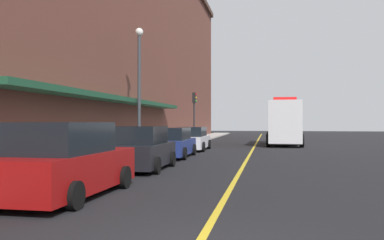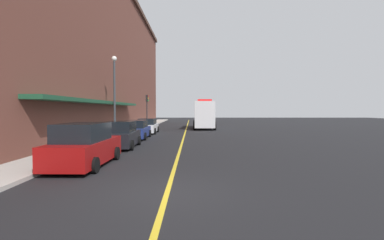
# 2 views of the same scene
# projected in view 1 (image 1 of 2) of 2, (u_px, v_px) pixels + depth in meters

# --- Properties ---
(ground_plane) EXTENTS (112.00, 112.00, 0.00)m
(ground_plane) POSITION_uv_depth(u_px,v_px,m) (254.00, 148.00, 30.62)
(ground_plane) COLOR black
(sidewalk_left) EXTENTS (2.40, 70.00, 0.15)m
(sidewalk_left) POSITION_uv_depth(u_px,v_px,m) (171.00, 146.00, 31.74)
(sidewalk_left) COLOR #ADA8A0
(sidewalk_left) RESTS_ON ground
(lane_center_stripe) EXTENTS (0.16, 70.00, 0.01)m
(lane_center_stripe) POSITION_uv_depth(u_px,v_px,m) (254.00, 148.00, 30.62)
(lane_center_stripe) COLOR gold
(lane_center_stripe) RESTS_ON ground
(brick_building_left) EXTENTS (9.80, 64.00, 18.10)m
(brick_building_left) POSITION_uv_depth(u_px,v_px,m) (98.00, 28.00, 31.79)
(brick_building_left) COLOR brown
(brick_building_left) RESTS_ON ground
(parked_car_0) EXTENTS (2.18, 4.91, 1.90)m
(parked_car_0) POSITION_uv_depth(u_px,v_px,m) (66.00, 162.00, 10.58)
(parked_car_0) COLOR maroon
(parked_car_0) RESTS_ON ground
(parked_car_1) EXTENTS (2.15, 4.36, 1.73)m
(parked_car_1) POSITION_uv_depth(u_px,v_px,m) (141.00, 149.00, 16.55)
(parked_car_1) COLOR black
(parked_car_1) RESTS_ON ground
(parked_car_2) EXTENTS (2.04, 4.87, 1.59)m
(parked_car_2) POSITION_uv_depth(u_px,v_px,m) (173.00, 143.00, 22.34)
(parked_car_2) COLOR navy
(parked_car_2) RESTS_ON ground
(parked_car_3) EXTENTS (2.07, 4.81, 1.57)m
(parked_car_3) POSITION_uv_depth(u_px,v_px,m) (193.00, 139.00, 27.92)
(parked_car_3) COLOR silver
(parked_car_3) RESTS_ON ground
(box_truck) EXTENTS (2.80, 8.07, 3.74)m
(box_truck) POSITION_uv_depth(u_px,v_px,m) (284.00, 123.00, 33.96)
(box_truck) COLOR silver
(box_truck) RESTS_ON ground
(parking_meter_0) EXTENTS (0.14, 0.18, 1.33)m
(parking_meter_0) POSITION_uv_depth(u_px,v_px,m) (138.00, 139.00, 20.78)
(parking_meter_0) COLOR #4C4C51
(parking_meter_0) RESTS_ON sidewalk_left
(parking_meter_1) EXTENTS (0.14, 0.18, 1.33)m
(parking_meter_1) POSITION_uv_depth(u_px,v_px,m) (140.00, 138.00, 21.18)
(parking_meter_1) COLOR #4C4C51
(parking_meter_1) RESTS_ON sidewalk_left
(parking_meter_2) EXTENTS (0.14, 0.18, 1.33)m
(parking_meter_2) POSITION_uv_depth(u_px,v_px,m) (70.00, 148.00, 13.72)
(parking_meter_2) COLOR #4C4C51
(parking_meter_2) RESTS_ON sidewalk_left
(street_lamp_left) EXTENTS (0.44, 0.44, 6.94)m
(street_lamp_left) POSITION_uv_depth(u_px,v_px,m) (139.00, 77.00, 23.01)
(street_lamp_left) COLOR #33383D
(street_lamp_left) RESTS_ON sidewalk_left
(traffic_light_near) EXTENTS (0.38, 0.36, 4.30)m
(traffic_light_near) POSITION_uv_depth(u_px,v_px,m) (194.00, 107.00, 36.28)
(traffic_light_near) COLOR #232326
(traffic_light_near) RESTS_ON sidewalk_left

